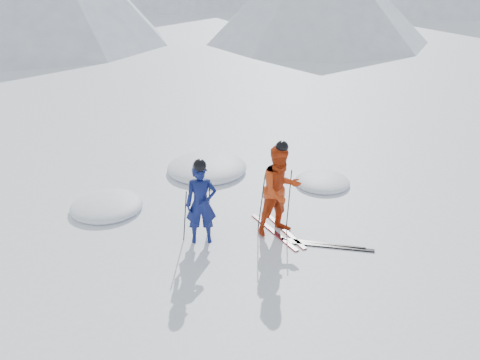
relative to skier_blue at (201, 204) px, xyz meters
name	(u,v)px	position (x,y,z in m)	size (l,w,h in m)	color
ground	(323,220)	(2.74, -0.27, -0.85)	(160.00, 160.00, 0.00)	white
skier_blue	(201,204)	(0.00, 0.00, 0.00)	(0.62, 0.41, 1.70)	#0E1755
skier_red	(280,190)	(1.61, -0.31, 0.12)	(0.94, 0.73, 1.94)	#BD360F
pole_blue_left	(185,216)	(-0.30, 0.15, -0.28)	(0.02, 0.02, 1.14)	black
pole_blue_right	(209,209)	(0.25, 0.25, -0.28)	(0.02, 0.02, 1.14)	black
pole_red_left	(262,202)	(1.31, -0.06, -0.21)	(0.02, 0.02, 1.29)	black
pole_red_right	(289,199)	(1.91, -0.16, -0.21)	(0.02, 0.02, 1.29)	black
ski_worn_left	(274,232)	(1.49, -0.31, -0.84)	(0.09, 1.70, 0.03)	black
ski_worn_right	(284,230)	(1.73, -0.31, -0.84)	(0.09, 1.70, 0.03)	black
ski_loose_a	(323,244)	(2.19, -1.14, -0.84)	(0.09, 1.70, 0.03)	black
ski_loose_b	(331,247)	(2.29, -1.29, -0.84)	(0.09, 1.70, 0.03)	black
snow_lumps	(201,182)	(0.93, 2.68, -0.85)	(6.79, 3.73, 0.47)	white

